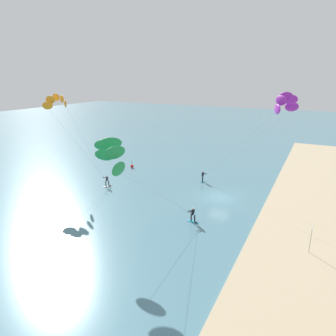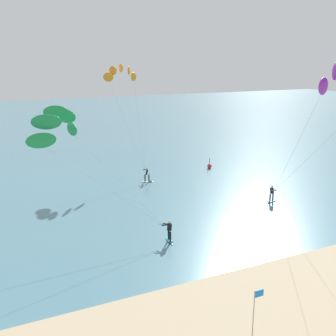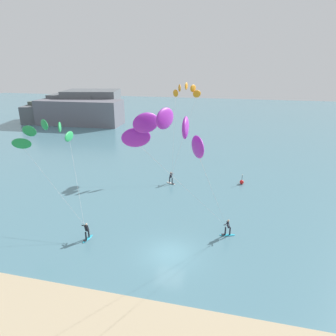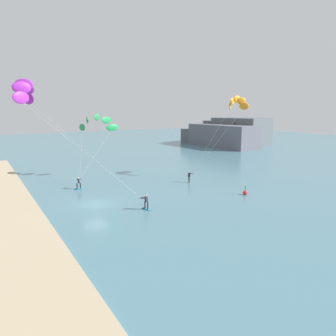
% 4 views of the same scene
% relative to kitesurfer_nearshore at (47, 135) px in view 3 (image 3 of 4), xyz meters
% --- Properties ---
extents(ground_plane, '(240.00, 240.00, 0.00)m').
position_rel_kitesurfer_nearshore_xyz_m(ground_plane, '(14.64, -5.56, -8.43)').
color(ground_plane, slate).
extents(kitesurfer_nearshore, '(9.73, 9.11, 10.08)m').
position_rel_kitesurfer_nearshore_xyz_m(kitesurfer_nearshore, '(0.00, 0.00, 0.00)').
color(kitesurfer_nearshore, '#23ADD1').
rests_on(kitesurfer_nearshore, ground).
extents(kitesurfer_mid_water, '(6.80, 12.59, 13.55)m').
position_rel_kitesurfer_nearshore_xyz_m(kitesurfer_mid_water, '(16.08, -11.75, 3.42)').
color(kitesurfer_mid_water, '#23ADD1').
rests_on(kitesurfer_mid_water, ground).
extents(kitesurfer_far_out, '(4.53, 10.00, 12.86)m').
position_rel_kitesurfer_nearshore_xyz_m(kitesurfer_far_out, '(11.42, 18.40, 2.77)').
color(kitesurfer_far_out, white).
rests_on(kitesurfer_far_out, ground).
extents(marker_buoy, '(0.56, 0.56, 1.38)m').
position_rel_kitesurfer_nearshore_xyz_m(marker_buoy, '(20.56, 12.20, -8.13)').
color(marker_buoy, red).
rests_on(marker_buoy, ground).
extents(distant_headland, '(29.12, 19.05, 8.24)m').
position_rel_kitesurfer_nearshore_xyz_m(distant_headland, '(-24.63, 49.33, -5.18)').
color(distant_headland, '#565B60').
rests_on(distant_headland, ground).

